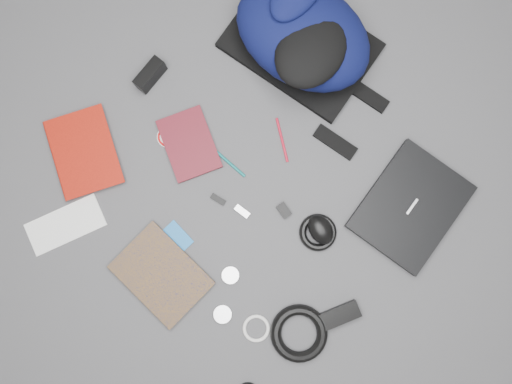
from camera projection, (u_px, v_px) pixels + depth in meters
ground at (256, 193)px, 1.53m from camera, size 4.00×4.00×0.00m
backpack at (303, 34)px, 1.47m from camera, size 0.48×0.56×0.20m
laptop at (410, 207)px, 1.51m from camera, size 0.39×0.35×0.03m
textbook_red at (54, 162)px, 1.52m from camera, size 0.25×0.30×0.03m
comic_book at (138, 298)px, 1.49m from camera, size 0.24×0.30×0.02m
envelope at (65, 225)px, 1.52m from camera, size 0.25×0.14×0.00m
dvd_case at (189, 144)px, 1.53m from camera, size 0.19×0.23×0.02m
compact_camera at (150, 75)px, 1.53m from camera, size 0.11×0.07×0.06m
sticker_disc at (168, 137)px, 1.54m from camera, size 0.08×0.08×0.00m
pen_teal at (226, 160)px, 1.53m from camera, size 0.05×0.15×0.01m
pen_red at (282, 140)px, 1.54m from camera, size 0.06×0.13×0.01m
id_badge at (177, 237)px, 1.51m from camera, size 0.07×0.10×0.00m
usb_black at (218, 199)px, 1.52m from camera, size 0.04×0.05×0.01m
usb_silver at (242, 211)px, 1.52m from camera, size 0.03×0.05×0.01m
key_fob at (284, 210)px, 1.52m from camera, size 0.03×0.05×0.01m
mouse at (321, 230)px, 1.49m from camera, size 0.08×0.10×0.05m
headphone_left at (223, 314)px, 1.49m from camera, size 0.07×0.07×0.01m
headphone_right at (230, 275)px, 1.50m from camera, size 0.06×0.06×0.01m
cable_coil at (318, 232)px, 1.51m from camera, size 0.15×0.15×0.02m
power_brick at (340, 315)px, 1.48m from camera, size 0.13×0.07×0.03m
power_cord_coil at (299, 333)px, 1.47m from camera, size 0.17×0.17×0.03m
white_cable_coil at (256, 328)px, 1.49m from camera, size 0.11×0.11×0.01m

